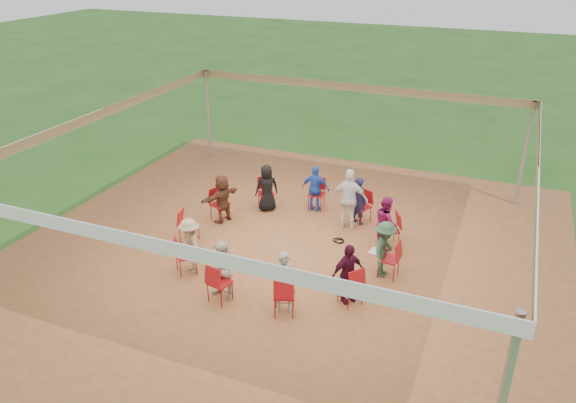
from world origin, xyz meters
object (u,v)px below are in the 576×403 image
at_px(person_seated_2, 359,200).
at_px(chair_10, 351,285).
at_px(chair_8, 220,283).
at_px(chair_5, 220,205).
at_px(person_seated_5, 222,198).
at_px(chair_6, 189,226).
at_px(person_seated_0, 385,249).
at_px(person_seated_7, 223,271).
at_px(chair_3, 316,194).
at_px(laptop, 377,249).
at_px(chair_0, 389,259).
at_px(person_seated_9, 348,273).
at_px(person_seated_3, 315,189).
at_px(person_seated_6, 190,246).
at_px(cable_coil, 339,241).
at_px(chair_7, 186,255).
at_px(standing_person, 349,199).
at_px(person_seated_4, 267,188).
at_px(chair_1, 390,230).
at_px(chair_2, 361,207).
at_px(chair_4, 266,193).
at_px(person_seated_8, 284,282).
at_px(chair_9, 284,295).
at_px(person_seated_1, 386,222).

bearing_deg(person_seated_2, chair_10, 132.13).
bearing_deg(chair_8, chair_10, 32.73).
bearing_deg(chair_5, person_seated_5, 90.00).
bearing_deg(chair_6, person_seated_5, 158.86).
distance_m(person_seated_0, person_seated_7, 3.61).
xyz_separation_m(chair_3, laptop, (2.40, -2.65, 0.18)).
height_order(chair_0, person_seated_9, person_seated_9).
distance_m(person_seated_3, person_seated_7, 4.72).
height_order(person_seated_6, person_seated_7, same).
bearing_deg(cable_coil, chair_6, -156.72).
height_order(chair_7, standing_person, standing_person).
bearing_deg(person_seated_9, person_seated_0, 16.36).
bearing_deg(chair_7, chair_3, 114.55).
distance_m(person_seated_3, person_seated_4, 1.34).
relative_size(person_seated_2, person_seated_6, 1.00).
bearing_deg(chair_1, person_seated_9, 145.09).
height_order(person_seated_0, cable_coil, person_seated_0).
height_order(person_seated_3, person_seated_9, same).
bearing_deg(chair_2, chair_10, 130.91).
height_order(person_seated_0, person_seated_2, same).
height_order(chair_7, person_seated_3, person_seated_3).
height_order(chair_4, person_seated_8, person_seated_8).
relative_size(chair_1, chair_5, 1.00).
relative_size(chair_0, person_seated_2, 0.68).
height_order(chair_5, person_seated_2, person_seated_2).
distance_m(person_seated_2, person_seated_7, 4.72).
xyz_separation_m(chair_7, person_seated_3, (1.59, 4.16, 0.22)).
height_order(chair_0, person_seated_6, person_seated_6).
xyz_separation_m(chair_6, person_seated_9, (4.36, -0.89, 0.22)).
relative_size(person_seated_3, person_seated_6, 1.00).
bearing_deg(chair_8, person_seated_9, 34.91).
xyz_separation_m(chair_8, person_seated_2, (1.67, 4.55, 0.22)).
bearing_deg(chair_7, person_seated_5, 145.09).
height_order(standing_person, cable_coil, standing_person).
height_order(chair_9, cable_coil, chair_9).
bearing_deg(cable_coil, chair_2, 80.74).
relative_size(chair_2, chair_5, 1.00).
bearing_deg(person_seated_3, chair_10, 115.19).
distance_m(chair_2, laptop, 2.57).
relative_size(chair_1, standing_person, 0.55).
height_order(chair_10, person_seated_4, person_seated_4).
distance_m(chair_2, chair_3, 1.41).
distance_m(chair_6, person_seated_9, 4.46).
xyz_separation_m(chair_5, person_seated_8, (3.19, -3.10, 0.22)).
bearing_deg(chair_10, chair_9, 163.64).
bearing_deg(laptop, chair_3, 46.13).
bearing_deg(chair_4, person_seated_9, 97.98).
distance_m(chair_0, laptop, 0.33).
xyz_separation_m(person_seated_1, person_seated_4, (-3.53, 0.76, 0.00)).
xyz_separation_m(person_seated_2, cable_coil, (-0.15, -1.16, -0.65)).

